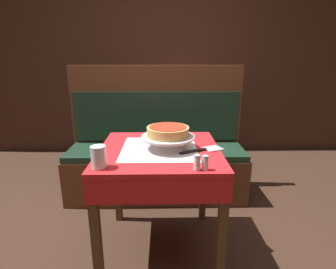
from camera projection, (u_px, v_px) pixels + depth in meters
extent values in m
plane|color=#382319|center=(160.00, 247.00, 1.89)|extent=(14.00, 14.00, 0.00)
cube|color=red|center=(159.00, 151.00, 1.68)|extent=(0.77, 0.77, 0.03)
cube|color=white|center=(159.00, 149.00, 1.68)|extent=(0.48, 0.48, 0.00)
cube|color=red|center=(160.00, 163.00, 1.71)|extent=(0.76, 0.76, 0.14)
cube|color=#4C331E|center=(96.00, 237.00, 1.45)|extent=(0.05, 0.05, 0.72)
cube|color=#4C331E|center=(222.00, 235.00, 1.46)|extent=(0.05, 0.05, 0.72)
cube|color=#4C331E|center=(117.00, 180.00, 2.12)|extent=(0.05, 0.05, 0.72)
cube|color=#4C331E|center=(203.00, 179.00, 2.13)|extent=(0.05, 0.05, 0.72)
cube|color=red|center=(184.00, 108.00, 3.16)|extent=(0.75, 0.75, 0.03)
cube|color=white|center=(184.00, 106.00, 3.16)|extent=(0.46, 0.46, 0.00)
cube|color=red|center=(183.00, 114.00, 3.18)|extent=(0.75, 0.75, 0.13)
cube|color=#4C331E|center=(155.00, 146.00, 2.94)|extent=(0.05, 0.05, 0.72)
cube|color=#4C331E|center=(215.00, 146.00, 2.95)|extent=(0.05, 0.05, 0.72)
cube|color=#4C331E|center=(157.00, 130.00, 3.59)|extent=(0.05, 0.05, 0.72)
cube|color=#4C331E|center=(206.00, 130.00, 3.60)|extent=(0.05, 0.05, 0.72)
cube|color=brown|center=(157.00, 174.00, 2.57)|extent=(1.68, 0.51, 0.43)
cube|color=#193323|center=(156.00, 151.00, 2.50)|extent=(1.65, 0.50, 0.06)
cube|color=brown|center=(156.00, 104.00, 2.60)|extent=(1.68, 0.06, 0.76)
cube|color=#193323|center=(156.00, 117.00, 2.60)|extent=(1.62, 0.02, 0.49)
cube|color=#3D2319|center=(161.00, 66.00, 3.58)|extent=(6.00, 0.04, 2.40)
cylinder|color=#ADADB2|center=(168.00, 138.00, 1.78)|extent=(0.01, 0.01, 0.07)
cylinder|color=#ADADB2|center=(152.00, 146.00, 1.62)|extent=(0.01, 0.01, 0.07)
cylinder|color=#ADADB2|center=(184.00, 146.00, 1.62)|extent=(0.01, 0.01, 0.07)
cylinder|color=#ADADB2|center=(168.00, 139.00, 1.67)|extent=(0.23, 0.23, 0.01)
cylinder|color=silver|center=(168.00, 138.00, 1.66)|extent=(0.33, 0.33, 0.01)
cylinder|color=silver|center=(168.00, 136.00, 1.66)|extent=(0.34, 0.34, 0.01)
cylinder|color=tan|center=(168.00, 131.00, 1.65)|extent=(0.27, 0.27, 0.06)
cylinder|color=red|center=(168.00, 127.00, 1.64)|extent=(0.23, 0.23, 0.01)
cube|color=#BCBCC1|center=(213.00, 148.00, 1.67)|extent=(0.14, 0.13, 0.00)
cube|color=black|center=(193.00, 151.00, 1.61)|extent=(0.18, 0.09, 0.01)
cylinder|color=silver|center=(99.00, 157.00, 1.37)|extent=(0.08, 0.08, 0.12)
cylinder|color=silver|center=(197.00, 164.00, 1.35)|extent=(0.03, 0.03, 0.06)
cylinder|color=#B7B7BC|center=(197.00, 157.00, 1.34)|extent=(0.03, 0.03, 0.02)
cylinder|color=silver|center=(205.00, 164.00, 1.35)|extent=(0.03, 0.03, 0.06)
cylinder|color=#B7B7BC|center=(205.00, 157.00, 1.34)|extent=(0.03, 0.03, 0.02)
cube|color=black|center=(188.00, 104.00, 3.26)|extent=(0.15, 0.15, 0.03)
cylinder|color=black|center=(189.00, 96.00, 3.23)|extent=(0.01, 0.01, 0.15)
cylinder|color=#99194C|center=(188.00, 97.00, 3.29)|extent=(0.04, 0.04, 0.12)
cylinder|color=red|center=(189.00, 98.00, 3.19)|extent=(0.04, 0.04, 0.12)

